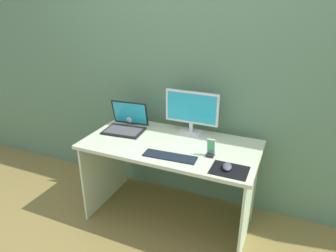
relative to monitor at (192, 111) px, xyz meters
name	(u,v)px	position (x,y,z in m)	size (l,w,h in m)	color
ground_plane	(170,216)	(-0.08, -0.26, -0.93)	(8.00, 8.00, 0.00)	olive
wall_back	(191,68)	(-0.08, 0.18, 0.32)	(6.00, 0.04, 2.50)	#587B5B
desk	(171,160)	(-0.08, -0.26, -0.35)	(1.40, 0.71, 0.72)	beige
monitor	(192,111)	(0.00, 0.00, 0.00)	(0.47, 0.14, 0.37)	silver
laptop	(126,125)	(-0.55, -0.17, -0.15)	(0.36, 0.31, 0.24)	black
fishbowl	(132,116)	(-0.58, -0.01, -0.13)	(0.14, 0.14, 0.14)	silver
keyboard_external	(170,156)	(0.01, -0.48, -0.20)	(0.40, 0.11, 0.01)	black
mousepad	(229,170)	(0.45, -0.49, -0.20)	(0.25, 0.20, 0.00)	black
mouse	(227,167)	(0.43, -0.48, -0.18)	(0.06, 0.10, 0.04)	#4E4F5D
phone_in_dock	(211,150)	(0.27, -0.34, -0.15)	(0.06, 0.05, 0.14)	black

